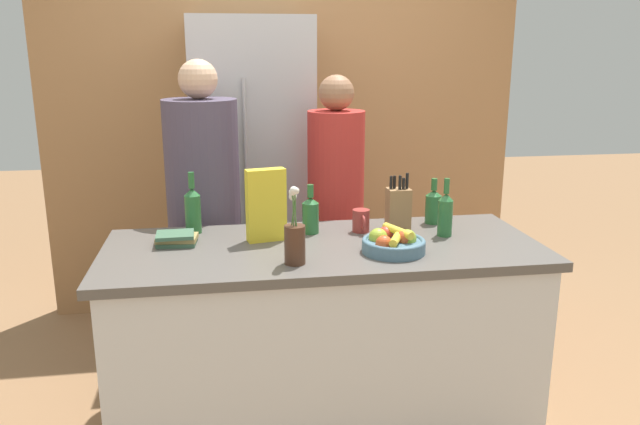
# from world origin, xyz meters

# --- Properties ---
(kitchen_island) EXTENTS (1.88, 0.77, 0.89)m
(kitchen_island) POSITION_xyz_m (0.00, 0.00, 0.45)
(kitchen_island) COLOR silver
(kitchen_island) RESTS_ON ground_plane
(back_wall_wood) EXTENTS (3.08, 0.12, 2.60)m
(back_wall_wood) POSITION_xyz_m (0.00, 1.59, 1.30)
(back_wall_wood) COLOR #AD7A4C
(back_wall_wood) RESTS_ON ground_plane
(refrigerator) EXTENTS (0.70, 0.63, 1.89)m
(refrigerator) POSITION_xyz_m (-0.23, 1.23, 0.95)
(refrigerator) COLOR #B7B7BC
(refrigerator) RESTS_ON ground_plane
(fruit_bowl) EXTENTS (0.26, 0.26, 0.10)m
(fruit_bowl) POSITION_xyz_m (0.27, -0.14, 0.93)
(fruit_bowl) COLOR slate
(fruit_bowl) RESTS_ON kitchen_island
(knife_block) EXTENTS (0.10, 0.09, 0.27)m
(knife_block) POSITION_xyz_m (0.38, 0.17, 1.00)
(knife_block) COLOR olive
(knife_block) RESTS_ON kitchen_island
(flower_vase) EXTENTS (0.08, 0.08, 0.31)m
(flower_vase) POSITION_xyz_m (-0.15, -0.22, 0.99)
(flower_vase) COLOR #4C2D1E
(flower_vase) RESTS_ON kitchen_island
(cereal_box) EXTENTS (0.18, 0.09, 0.32)m
(cereal_box) POSITION_xyz_m (-0.24, 0.11, 1.05)
(cereal_box) COLOR yellow
(cereal_box) RESTS_ON kitchen_island
(coffee_mug) EXTENTS (0.08, 0.12, 0.10)m
(coffee_mug) POSITION_xyz_m (0.20, 0.17, 0.95)
(coffee_mug) COLOR #99332D
(coffee_mug) RESTS_ON kitchen_island
(book_stack) EXTENTS (0.18, 0.15, 0.05)m
(book_stack) POSITION_xyz_m (-0.63, 0.11, 0.92)
(book_stack) COLOR #3D6047
(book_stack) RESTS_ON kitchen_island
(bottle_oil) EXTENTS (0.07, 0.07, 0.26)m
(bottle_oil) POSITION_xyz_m (0.56, 0.05, 1.00)
(bottle_oil) COLOR #286633
(bottle_oil) RESTS_ON kitchen_island
(bottle_vinegar) EXTENTS (0.07, 0.07, 0.28)m
(bottle_vinegar) POSITION_xyz_m (-0.56, 0.28, 1.01)
(bottle_vinegar) COLOR #286633
(bottle_vinegar) RESTS_ON kitchen_island
(bottle_wine) EXTENTS (0.08, 0.08, 0.23)m
(bottle_wine) POSITION_xyz_m (-0.03, 0.19, 0.98)
(bottle_wine) COLOR #286633
(bottle_wine) RESTS_ON kitchen_island
(bottle_water) EXTENTS (0.08, 0.08, 0.22)m
(bottle_water) POSITION_xyz_m (0.58, 0.26, 0.98)
(bottle_water) COLOR #286633
(bottle_water) RESTS_ON kitchen_island
(person_at_sink) EXTENTS (0.37, 0.37, 1.67)m
(person_at_sink) POSITION_xyz_m (-0.52, 0.64, 0.93)
(person_at_sink) COLOR #383842
(person_at_sink) RESTS_ON ground_plane
(person_in_blue) EXTENTS (0.30, 0.30, 1.59)m
(person_in_blue) POSITION_xyz_m (0.18, 0.68, 0.90)
(person_in_blue) COLOR #383842
(person_in_blue) RESTS_ON ground_plane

